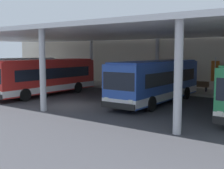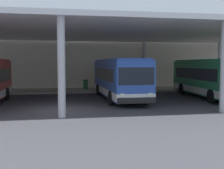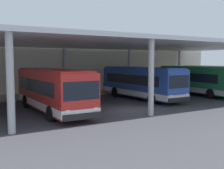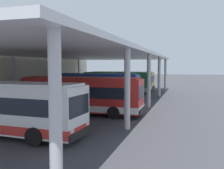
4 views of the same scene
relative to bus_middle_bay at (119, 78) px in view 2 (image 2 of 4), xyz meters
name	(u,v)px [view 2 (image 2 of 4)]	position (x,y,z in m)	size (l,w,h in m)	color
ground_plane	(62,110)	(-4.52, -4.65, -1.66)	(200.00, 200.00, 0.00)	#3D3D42
platform_kerb	(61,91)	(-4.52, 7.10, -1.57)	(42.00, 4.50, 0.18)	gray
station_building_facade	(60,59)	(-4.52, 10.35, 1.65)	(48.00, 1.60, 6.62)	beige
canopy_shelter	(60,32)	(-4.52, 0.85, 3.63)	(40.00, 17.00, 5.55)	silver
bus_middle_bay	(119,78)	(0.00, 0.00, 0.00)	(2.80, 10.55, 3.17)	#284CA8
bus_far_bay	(208,78)	(7.51, -0.41, 0.00)	(3.27, 10.68, 3.17)	#28844C
bench_waiting	(112,84)	(0.74, 7.17, -0.99)	(1.80, 0.45, 0.92)	brown
trash_bin	(86,84)	(-1.99, 7.26, -0.98)	(0.52, 0.52, 0.98)	#236638
banner_sign	(130,72)	(2.45, 6.29, 0.32)	(0.70, 0.12, 3.20)	#B2B2B7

